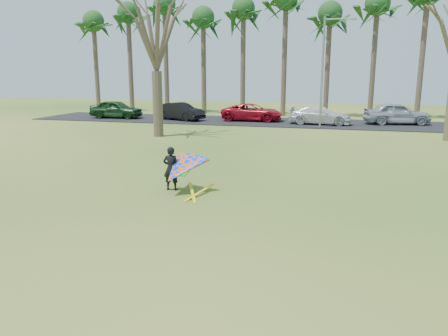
% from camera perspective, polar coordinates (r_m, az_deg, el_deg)
% --- Properties ---
extents(ground, '(100.00, 100.00, 0.00)m').
position_cam_1_polar(ground, '(12.63, -2.40, -6.78)').
color(ground, '#215713').
rests_on(ground, ground).
extents(parking_strip, '(46.00, 7.00, 0.06)m').
position_cam_1_polar(parking_strip, '(36.77, 9.52, 5.86)').
color(parking_strip, black).
rests_on(parking_strip, ground).
extents(palm_0, '(4.84, 4.84, 10.84)m').
position_cam_1_polar(palm_0, '(49.77, -16.67, 17.76)').
color(palm_0, '#4D3C2E').
rests_on(palm_0, ground).
extents(palm_1, '(4.84, 4.84, 11.54)m').
position_cam_1_polar(palm_1, '(47.90, -12.42, 19.02)').
color(palm_1, brown).
rests_on(palm_1, ground).
extents(palm_2, '(4.84, 4.84, 12.24)m').
position_cam_1_polar(palm_2, '(46.32, -7.78, 20.27)').
color(palm_2, '#49392C').
rests_on(palm_2, ground).
extents(palm_3, '(4.84, 4.84, 10.84)m').
position_cam_1_polar(palm_3, '(44.78, -2.73, 18.89)').
color(palm_3, '#4C3C2E').
rests_on(palm_3, ground).
extents(palm_4, '(4.84, 4.84, 11.54)m').
position_cam_1_polar(palm_4, '(43.81, 2.56, 19.92)').
color(palm_4, '#463A2A').
rests_on(palm_4, ground).
extents(palm_5, '(4.84, 4.84, 12.24)m').
position_cam_1_polar(palm_5, '(43.20, 8.11, 20.83)').
color(palm_5, '#4A392C').
rests_on(palm_5, ground).
extents(palm_6, '(4.84, 4.84, 10.84)m').
position_cam_1_polar(palm_6, '(42.68, 13.69, 18.88)').
color(palm_6, '#46362A').
rests_on(palm_6, ground).
extents(palm_7, '(4.84, 4.84, 11.54)m').
position_cam_1_polar(palm_7, '(42.80, 19.41, 19.44)').
color(palm_7, '#48392B').
rests_on(palm_7, ground).
extents(bare_tree_left, '(6.60, 6.60, 9.70)m').
position_cam_1_polar(bare_tree_left, '(28.94, -8.98, 17.79)').
color(bare_tree_left, brown).
rests_on(bare_tree_left, ground).
extents(streetlight, '(2.28, 0.18, 8.00)m').
position_cam_1_polar(streetlight, '(33.39, 13.03, 12.69)').
color(streetlight, gray).
rests_on(streetlight, ground).
extents(car_0, '(4.74, 2.04, 1.60)m').
position_cam_1_polar(car_0, '(40.81, -13.90, 7.48)').
color(car_0, '#183C1C').
rests_on(car_0, parking_strip).
extents(car_1, '(4.77, 3.03, 1.49)m').
position_cam_1_polar(car_1, '(38.27, -5.76, 7.38)').
color(car_1, black).
rests_on(car_1, parking_strip).
extents(car_2, '(5.23, 2.47, 1.44)m').
position_cam_1_polar(car_2, '(37.47, 3.71, 7.28)').
color(car_2, '#AB0D1D').
rests_on(car_2, parking_strip).
extents(car_3, '(5.01, 2.24, 1.43)m').
position_cam_1_polar(car_3, '(35.75, 12.44, 6.75)').
color(car_3, silver).
rests_on(car_3, parking_strip).
extents(car_4, '(5.33, 2.93, 1.72)m').
position_cam_1_polar(car_4, '(37.48, 21.65, 6.65)').
color(car_4, '#A3A9B0').
rests_on(car_4, parking_strip).
extents(kite_flyer, '(2.13, 2.39, 2.02)m').
position_cam_1_polar(kite_flyer, '(15.29, -5.82, -0.14)').
color(kite_flyer, black).
rests_on(kite_flyer, ground).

